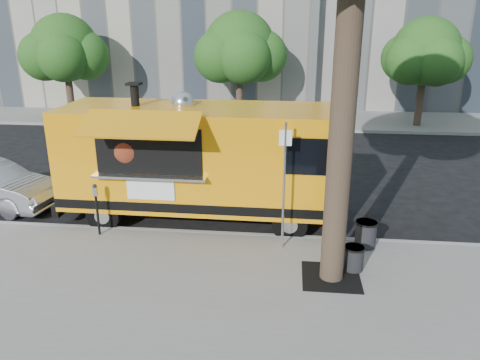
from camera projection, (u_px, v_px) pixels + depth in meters
The scene contains 13 objects.
ground at pixel (226, 223), 12.70m from camera, with size 120.00×120.00×0.00m, color black.
sidewalk at pixel (198, 306), 8.92m from camera, with size 60.00×6.00×0.15m, color gray.
curb at pixel (221, 235), 11.81m from camera, with size 60.00×0.14×0.16m, color #999993.
far_sidewalk at pixel (259, 119), 25.35m from camera, with size 60.00×5.00×0.15m, color gray.
tree_well at pixel (331, 277), 9.76m from camera, with size 1.20×1.20×0.02m, color black.
far_tree_a at pixel (65, 48), 24.01m from camera, with size 3.42×3.42×5.36m.
far_tree_b at pixel (239, 48), 23.46m from camera, with size 3.60×3.60×5.50m.
far_tree_c at pixel (426, 52), 22.31m from camera, with size 3.24×3.24×5.21m.
sign_post at pixel (284, 179), 10.48m from camera, with size 0.28×0.06×3.00m.
parking_meter at pixel (96, 203), 11.41m from camera, with size 0.11×0.11×1.33m.
food_truck at pixel (198, 159), 12.37m from camera, with size 7.45×3.47×3.68m.
trash_bin_left at pixel (354, 257), 9.97m from camera, with size 0.45×0.45×0.54m.
trash_bin_right at pixel (366, 233), 10.97m from camera, with size 0.53×0.53×0.63m.
Camera 1 is at (1.62, -11.50, 5.29)m, focal length 35.00 mm.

